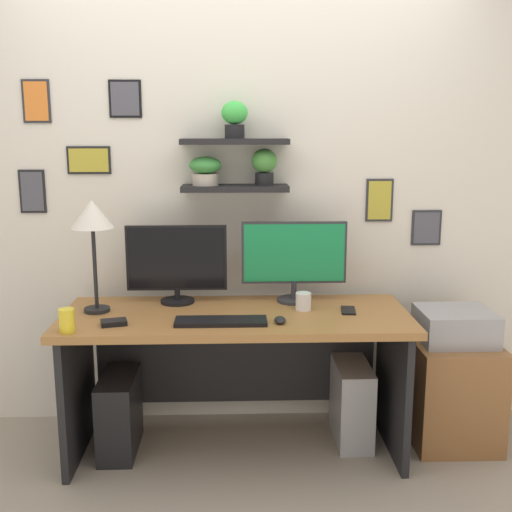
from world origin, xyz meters
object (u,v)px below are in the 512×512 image
object	(u,v)px
desk_lamp	(93,220)
printer	(456,326)
monitor_left	(177,262)
monitor_right	(295,257)
computer_tower_right	(352,402)
drawer_cabinet	(452,390)
keyboard	(222,321)
computer_tower_left	(120,414)
cell_phone	(349,310)
scissors_tray	(115,322)
coffee_mug	(304,301)
water_cup	(68,320)
computer_mouse	(281,320)
desk	(237,348)

from	to	relation	value
desk_lamp	printer	xyz separation A→B (m)	(1.86, 0.04, -0.58)
monitor_left	monitor_right	distance (m)	0.62
computer_tower_right	drawer_cabinet	bearing A→B (deg)	-0.79
keyboard	computer_tower_left	xyz separation A→B (m)	(-0.54, 0.18, -0.55)
printer	computer_tower_left	distance (m)	1.82
cell_phone	computer_tower_left	xyz separation A→B (m)	(-1.18, 0.00, -0.55)
keyboard	drawer_cabinet	size ratio (longest dim) A/B	0.79
desk_lamp	cell_phone	bearing A→B (deg)	-1.80
monitor_left	scissors_tray	size ratio (longest dim) A/B	4.43
coffee_mug	monitor_left	bearing A→B (deg)	165.68
computer_tower_right	monitor_left	bearing A→B (deg)	172.68
keyboard	coffee_mug	xyz separation A→B (m)	(0.42, 0.21, 0.04)
cell_phone	printer	distance (m)	0.60
monitor_right	water_cup	bearing A→B (deg)	-155.70
monitor_left	drawer_cabinet	distance (m)	1.63
printer	computer_tower_left	size ratio (longest dim) A/B	0.93
scissors_tray	printer	size ratio (longest dim) A/B	0.32
scissors_tray	drawer_cabinet	xyz separation A→B (m)	(1.74, 0.26, -0.48)
computer_mouse	computer_tower_right	bearing A→B (deg)	32.90
desk	monitor_right	size ratio (longest dim) A/B	3.13
water_cup	keyboard	bearing A→B (deg)	8.69
desk	water_cup	world-z (taller)	water_cup
desk	coffee_mug	distance (m)	0.43
drawer_cabinet	computer_tower_left	size ratio (longest dim) A/B	1.36
coffee_mug	drawer_cabinet	size ratio (longest dim) A/B	0.16
computer_mouse	desk_lamp	world-z (taller)	desk_lamp
desk_lamp	printer	distance (m)	1.95
monitor_right	coffee_mug	bearing A→B (deg)	-78.29
water_cup	printer	xyz separation A→B (m)	(1.93, 0.36, -0.16)
keyboard	computer_tower_left	world-z (taller)	keyboard
computer_mouse	desk_lamp	size ratio (longest dim) A/B	0.16
computer_mouse	computer_tower_right	xyz separation A→B (m)	(0.41, 0.27, -0.55)
water_cup	computer_tower_left	xyz separation A→B (m)	(0.16, 0.29, -0.60)
cell_phone	desk_lamp	bearing A→B (deg)	-174.77
keyboard	water_cup	bearing A→B (deg)	-171.31
monitor_right	scissors_tray	xyz separation A→B (m)	(-0.89, -0.39, -0.23)
drawer_cabinet	computer_tower_right	bearing A→B (deg)	179.21
drawer_cabinet	water_cup	bearing A→B (deg)	-169.38
printer	computer_tower_left	world-z (taller)	printer
monitor_right	coffee_mug	world-z (taller)	monitor_right
computer_tower_right	computer_mouse	bearing A→B (deg)	-147.10
coffee_mug	water_cup	xyz separation A→B (m)	(-1.12, -0.32, 0.01)
monitor_right	desk_lamp	world-z (taller)	desk_lamp
desk	computer_mouse	size ratio (longest dim) A/B	19.45
monitor_left	water_cup	bearing A→B (deg)	-133.20
desk	desk_lamp	xyz separation A→B (m)	(-0.71, -0.00, 0.67)
computer_tower_left	water_cup	bearing A→B (deg)	-118.88
monitor_left	keyboard	world-z (taller)	monitor_left
cell_phone	computer_mouse	bearing A→B (deg)	-146.25
cell_phone	computer_tower_right	distance (m)	0.55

